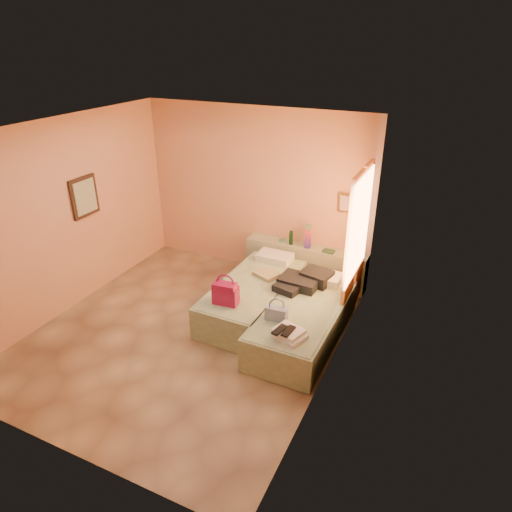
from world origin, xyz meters
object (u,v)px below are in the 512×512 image
Objects in this scene: bed_right at (303,323)px; towel_stack at (290,334)px; green_book at (329,251)px; flower_vase at (357,247)px; blue_handbag at (276,314)px; headboard_ledge at (305,264)px; bed_left at (253,297)px; water_bottle at (291,238)px; magenta_handbag at (226,293)px.

towel_stack reaches higher than bed_right.
green_book is 0.76× the size of flower_vase.
green_book is 0.44m from flower_vase.
towel_stack is (0.07, -0.71, 0.30)m from bed_right.
bed_right is at bearing 58.63° from blue_handbag.
headboard_ledge is at bearing 104.81° from towel_stack.
flower_vase is at bearing 4.21° from headboard_ledge.
headboard_ledge is 2.34m from towel_stack.
blue_handbag is at bearing -46.92° from bed_left.
headboard_ledge is 0.51m from water_bottle.
blue_handbag is (0.55, -1.93, -0.18)m from water_bottle.
bed_right is at bearing -62.70° from water_bottle.
green_book is at bearing 56.85° from bed_left.
green_book is at bearing 58.38° from magenta_handbag.
bed_right is 1.71m from flower_vase.
magenta_handbag is at bearing -104.05° from headboard_ledge.
flower_vase reaches higher than headboard_ledge.
flower_vase is 2.34m from magenta_handbag.
bed_left is 10.94× the size of green_book.
bed_right is at bearing -100.32° from flower_vase.
bed_right is (0.90, -0.32, 0.00)m from bed_left.
green_book is (0.78, 1.17, 0.42)m from bed_left.
magenta_handbag is (-1.29, -1.95, -0.11)m from flower_vase.
flower_vase is at bearing 50.46° from magenta_handbag.
headboard_ledge is at bearing 69.93° from magenta_handbag.
towel_stack is at bearing -45.96° from bed_left.
green_book is (0.66, -0.02, -0.10)m from water_bottle.
bed_left is at bearing -106.98° from headboard_ledge.
green_book reaches higher than bed_right.
magenta_handbag is at bearing -123.52° from flower_vase.
bed_right is 5.71× the size of towel_stack.
magenta_handbag is at bearing 161.18° from towel_stack.
towel_stack is (0.29, -0.28, -0.04)m from blue_handbag.
headboard_ledge is 1.02× the size of bed_left.
water_bottle reaches higher than bed_left.
flower_vase is (1.07, 0.10, 0.00)m from water_bottle.
headboard_ledge is at bearing 176.65° from green_book.
magenta_handbag is at bearing -110.42° from green_book.
headboard_ledge is 7.29× the size of blue_handbag.
bed_right is 5.95× the size of magenta_handbag.
bed_right is 1.13m from magenta_handbag.
flower_vase is at bearing 5.16° from water_bottle.
headboard_ledge is 0.53m from green_book.
water_bottle is 0.69× the size of magenta_handbag.
magenta_handbag is (-0.22, -1.85, -0.11)m from water_bottle.
magenta_handbag is (-0.47, -1.89, 0.33)m from headboard_ledge.
flower_vase is at bearing 72.37° from blue_handbag.
water_bottle is at bearing 84.66° from bed_left.
green_book is 2.20m from towel_stack.
headboard_ledge is 6.10× the size of magenta_handbag.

